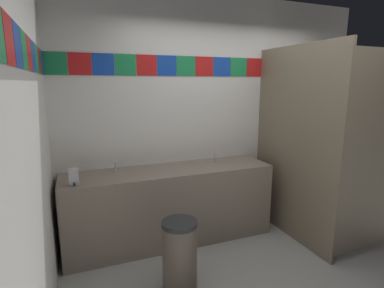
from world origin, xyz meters
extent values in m
plane|color=#9E9E99|center=(0.00, 0.00, 0.00)|extent=(8.69, 8.69, 0.00)
cube|color=white|center=(0.00, 1.47, 1.41)|extent=(3.95, 0.08, 2.82)
cube|color=#1E8C4C|center=(-1.86, 1.43, 1.98)|extent=(0.22, 0.01, 0.22)
cube|color=red|center=(-1.63, 1.43, 1.98)|extent=(0.22, 0.01, 0.22)
cube|color=#1947B7|center=(-1.39, 1.43, 1.98)|extent=(0.22, 0.01, 0.22)
cube|color=#1E8C4C|center=(-1.16, 1.43, 1.98)|extent=(0.22, 0.01, 0.22)
cube|color=red|center=(-0.93, 1.43, 1.98)|extent=(0.22, 0.01, 0.22)
cube|color=#1947B7|center=(-0.70, 1.43, 1.98)|extent=(0.22, 0.01, 0.22)
cube|color=#1E8C4C|center=(-0.46, 1.43, 1.98)|extent=(0.22, 0.01, 0.22)
cube|color=red|center=(-0.23, 1.43, 1.98)|extent=(0.22, 0.01, 0.22)
cube|color=#1947B7|center=(0.00, 1.43, 1.98)|extent=(0.22, 0.01, 0.22)
cube|color=#1E8C4C|center=(0.23, 1.43, 1.98)|extent=(0.22, 0.01, 0.22)
cube|color=red|center=(0.46, 1.43, 1.98)|extent=(0.22, 0.01, 0.22)
cube|color=#1947B7|center=(0.70, 1.43, 1.98)|extent=(0.22, 0.01, 0.22)
cube|color=#1E8C4C|center=(0.93, 1.43, 1.98)|extent=(0.22, 0.01, 0.22)
cube|color=red|center=(1.16, 1.43, 1.98)|extent=(0.22, 0.01, 0.22)
cube|color=#1947B7|center=(1.39, 1.43, 1.98)|extent=(0.22, 0.01, 0.22)
cube|color=#1E8C4C|center=(1.63, 1.43, 1.98)|extent=(0.22, 0.01, 0.22)
cube|color=red|center=(1.86, 1.43, 1.98)|extent=(0.22, 0.01, 0.22)
cube|color=white|center=(-2.02, 0.00, 1.41)|extent=(0.08, 2.87, 2.82)
cube|color=red|center=(-1.97, -0.36, 1.98)|extent=(0.01, 0.22, 0.22)
cube|color=#1947B7|center=(-1.97, -0.12, 1.98)|extent=(0.01, 0.22, 0.22)
cube|color=#1E8C4C|center=(-1.97, 0.12, 1.98)|extent=(0.01, 0.22, 0.22)
cube|color=red|center=(-1.97, 0.36, 1.98)|extent=(0.01, 0.22, 0.22)
cube|color=#1947B7|center=(-1.97, 0.60, 1.98)|extent=(0.01, 0.22, 0.22)
cube|color=#1E8C4C|center=(-1.97, 0.84, 1.98)|extent=(0.01, 0.22, 0.22)
cube|color=red|center=(-1.97, 1.07, 1.98)|extent=(0.01, 0.22, 0.22)
cube|color=#1947B7|center=(-1.97, 1.31, 1.98)|extent=(0.01, 0.22, 0.22)
cube|color=gray|center=(-0.77, 1.14, 0.42)|extent=(2.32, 0.59, 0.85)
cube|color=gray|center=(-0.77, 1.42, 0.81)|extent=(2.32, 0.03, 0.08)
cylinder|color=silver|center=(-1.35, 1.11, 0.79)|extent=(0.34, 0.34, 0.10)
cylinder|color=silver|center=(-0.19, 1.11, 0.79)|extent=(0.34, 0.34, 0.10)
cylinder|color=silver|center=(-1.35, 1.25, 0.87)|extent=(0.04, 0.04, 0.05)
cylinder|color=silver|center=(-1.35, 1.20, 0.94)|extent=(0.02, 0.06, 0.09)
cylinder|color=silver|center=(-0.19, 1.25, 0.87)|extent=(0.04, 0.04, 0.05)
cylinder|color=silver|center=(-0.19, 1.20, 0.94)|extent=(0.02, 0.06, 0.09)
cube|color=#B7BABF|center=(-1.76, 0.97, 0.93)|extent=(0.09, 0.07, 0.16)
cylinder|color=black|center=(-1.76, 0.92, 0.87)|extent=(0.02, 0.02, 0.03)
cube|color=#726651|center=(0.59, 0.74, 1.10)|extent=(0.04, 1.38, 2.20)
cube|color=#726651|center=(1.04, 0.08, 1.10)|extent=(0.90, 0.04, 2.02)
cylinder|color=silver|center=(0.61, 0.08, 1.21)|extent=(0.02, 0.02, 0.10)
cylinder|color=white|center=(1.11, 1.03, 0.20)|extent=(0.38, 0.38, 0.40)
torus|color=white|center=(1.11, 1.03, 0.42)|extent=(0.39, 0.39, 0.05)
cube|color=white|center=(1.11, 1.24, 0.57)|extent=(0.34, 0.17, 0.34)
cylinder|color=brown|center=(-0.94, 0.32, 0.29)|extent=(0.31, 0.31, 0.58)
cylinder|color=#262628|center=(-0.94, 0.32, 0.60)|extent=(0.31, 0.31, 0.04)
camera|label=1|loc=(-1.73, -1.97, 1.79)|focal=28.34mm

